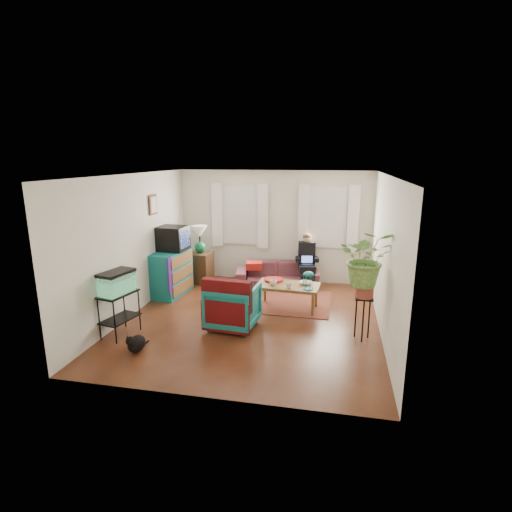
% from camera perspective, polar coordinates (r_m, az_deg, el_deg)
% --- Properties ---
extents(floor, '(4.50, 5.00, 0.01)m').
position_cam_1_polar(floor, '(7.39, -0.63, -9.04)').
color(floor, '#4F2B14').
rests_on(floor, ground).
extents(ceiling, '(4.50, 5.00, 0.01)m').
position_cam_1_polar(ceiling, '(6.81, -0.69, 11.52)').
color(ceiling, white).
rests_on(ceiling, wall_back).
extents(wall_back, '(4.50, 0.01, 2.60)m').
position_cam_1_polar(wall_back, '(9.40, 2.57, 4.22)').
color(wall_back, silver).
rests_on(wall_back, floor).
extents(wall_front, '(4.50, 0.01, 2.60)m').
position_cam_1_polar(wall_front, '(4.67, -7.17, -6.06)').
color(wall_front, silver).
rests_on(wall_front, floor).
extents(wall_left, '(0.01, 5.00, 2.60)m').
position_cam_1_polar(wall_left, '(7.77, -17.10, 1.53)').
color(wall_left, silver).
rests_on(wall_left, floor).
extents(wall_right, '(0.01, 5.00, 2.60)m').
position_cam_1_polar(wall_right, '(6.89, 17.97, -0.08)').
color(wall_right, silver).
rests_on(wall_right, floor).
extents(window_left, '(1.08, 0.04, 1.38)m').
position_cam_1_polar(window_left, '(9.50, -2.23, 5.85)').
color(window_left, white).
rests_on(window_left, wall_back).
extents(window_right, '(1.08, 0.04, 1.38)m').
position_cam_1_polar(window_right, '(9.23, 10.28, 5.40)').
color(window_right, white).
rests_on(window_right, wall_back).
extents(curtains_left, '(1.36, 0.06, 1.50)m').
position_cam_1_polar(curtains_left, '(9.42, -2.35, 5.78)').
color(curtains_left, white).
rests_on(curtains_left, wall_back).
extents(curtains_right, '(1.36, 0.06, 1.50)m').
position_cam_1_polar(curtains_right, '(9.15, 10.27, 5.33)').
color(curtains_right, white).
rests_on(curtains_right, wall_back).
extents(picture_frame, '(0.04, 0.32, 0.40)m').
position_cam_1_polar(picture_frame, '(8.40, -14.46, 7.11)').
color(picture_frame, '#3D2616').
rests_on(picture_frame, wall_left).
extents(area_rug, '(2.02, 1.62, 0.01)m').
position_cam_1_polar(area_rug, '(8.29, 3.59, -6.41)').
color(area_rug, brown).
rests_on(area_rug, floor).
extents(sofa, '(1.95, 1.03, 0.72)m').
position_cam_1_polar(sofa, '(9.15, 3.06, -2.08)').
color(sofa, brown).
rests_on(sofa, floor).
extents(seated_person, '(0.55, 0.64, 1.10)m').
position_cam_1_polar(seated_person, '(9.14, 7.26, -0.97)').
color(seated_person, black).
rests_on(seated_person, sofa).
extents(side_table, '(0.53, 0.53, 0.71)m').
position_cam_1_polar(side_table, '(9.50, -7.90, -1.64)').
color(side_table, '#392215').
rests_on(side_table, floor).
extents(table_lamp, '(0.40, 0.40, 0.65)m').
position_cam_1_polar(table_lamp, '(9.34, -8.03, 2.27)').
color(table_lamp, white).
rests_on(table_lamp, side_table).
extents(dresser, '(0.62, 1.10, 0.96)m').
position_cam_1_polar(dresser, '(8.75, -12.04, -2.34)').
color(dresser, '#11506B').
rests_on(dresser, floor).
extents(crt_tv, '(0.63, 0.58, 0.51)m').
position_cam_1_polar(crt_tv, '(8.66, -11.83, 2.50)').
color(crt_tv, black).
rests_on(crt_tv, dresser).
extents(aquarium_stand, '(0.50, 0.72, 0.73)m').
position_cam_1_polar(aquarium_stand, '(7.03, -18.89, -7.88)').
color(aquarium_stand, black).
rests_on(aquarium_stand, floor).
extents(aquarium, '(0.45, 0.65, 0.38)m').
position_cam_1_polar(aquarium, '(6.85, -19.25, -3.54)').
color(aquarium, '#7FD899').
rests_on(aquarium, aquarium_stand).
extents(black_cat, '(0.28, 0.39, 0.31)m').
position_cam_1_polar(black_cat, '(6.47, -16.70, -11.67)').
color(black_cat, black).
rests_on(black_cat, floor).
extents(armchair, '(0.88, 0.83, 0.84)m').
position_cam_1_polar(armchair, '(6.97, -3.28, -6.82)').
color(armchair, '#136375').
rests_on(armchair, floor).
extents(serape_throw, '(0.86, 0.27, 0.69)m').
position_cam_1_polar(serape_throw, '(6.62, -4.25, -6.35)').
color(serape_throw, '#9E0A0A').
rests_on(serape_throw, armchair).
extents(coffee_table, '(1.24, 0.74, 0.49)m').
position_cam_1_polar(coffee_table, '(7.82, 4.56, -5.82)').
color(coffee_table, brown).
rests_on(coffee_table, floor).
extents(cup_a, '(0.14, 0.14, 0.11)m').
position_cam_1_polar(cup_a, '(7.68, 2.45, -3.81)').
color(cup_a, white).
rests_on(cup_a, coffee_table).
extents(cup_b, '(0.12, 0.12, 0.10)m').
position_cam_1_polar(cup_b, '(7.54, 4.72, -4.21)').
color(cup_b, beige).
rests_on(cup_b, coffee_table).
extents(bowl, '(0.25, 0.25, 0.06)m').
position_cam_1_polar(bowl, '(7.79, 7.11, -3.84)').
color(bowl, white).
rests_on(bowl, coffee_table).
extents(snack_tray, '(0.39, 0.39, 0.04)m').
position_cam_1_polar(snack_tray, '(7.95, 2.52, -3.42)').
color(snack_tray, '#B21414').
rests_on(snack_tray, coffee_table).
extents(birdcage, '(0.21, 0.21, 0.35)m').
position_cam_1_polar(birdcage, '(7.47, 7.48, -3.46)').
color(birdcage, '#115B6B').
rests_on(birdcage, coffee_table).
extents(plant_stand, '(0.31, 0.31, 0.72)m').
position_cam_1_polar(plant_stand, '(6.74, 14.98, -8.58)').
color(plant_stand, black).
rests_on(plant_stand, floor).
extents(potted_plant, '(0.83, 0.72, 0.91)m').
position_cam_1_polar(potted_plant, '(6.47, 15.46, -1.54)').
color(potted_plant, '#599947').
rests_on(potted_plant, plant_stand).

